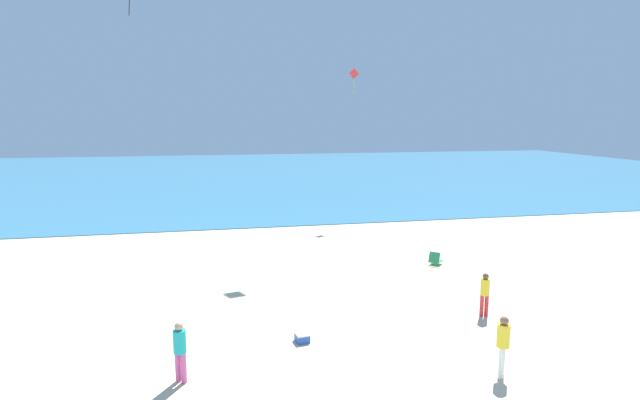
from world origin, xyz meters
The scene contains 8 objects.
ground_plane centered at (0.00, 10.00, 0.00)m, with size 120.00×120.00×0.00m, color beige.
ocean_water centered at (0.00, 52.18, 0.03)m, with size 120.00×60.00×0.05m, color teal.
beach_chair_far_left centered at (6.32, 12.93, 0.27)m, with size 0.82×0.84×0.62m.
cooler_box centered at (-0.88, 6.45, 0.13)m, with size 0.44×0.47×0.26m.
person_0 centered at (-4.25, 4.81, 0.92)m, with size 0.44×0.44×1.59m.
person_2 centered at (3.80, 3.43, 0.94)m, with size 0.45×0.45×1.62m.
person_3 centered at (5.42, 7.13, 0.86)m, with size 0.32×0.32×1.49m.
kite_red centered at (5.61, 24.40, 9.29)m, with size 0.67×0.18×1.56m.
Camera 1 is at (-3.21, -7.35, 6.60)m, focal length 28.09 mm.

